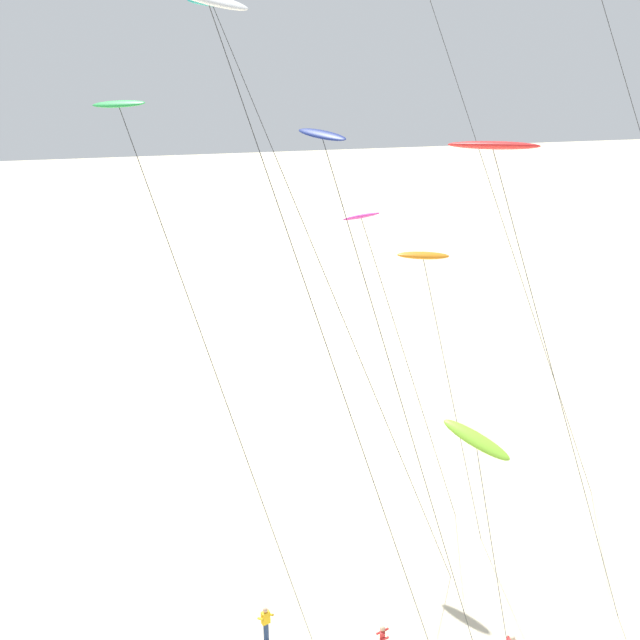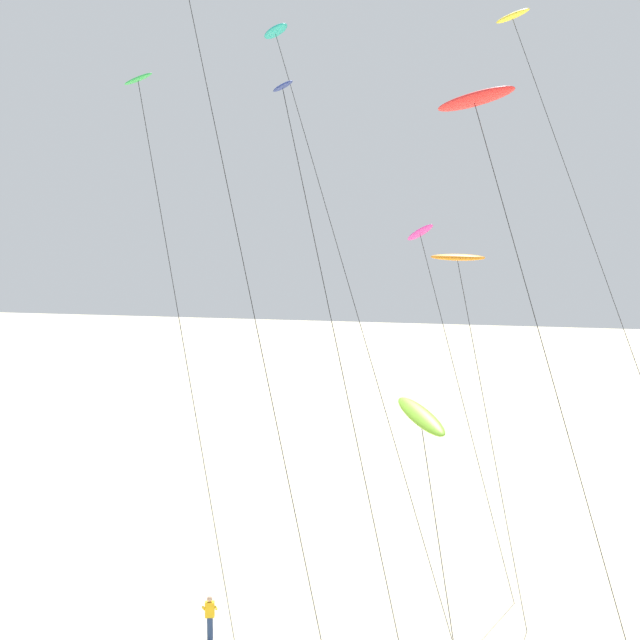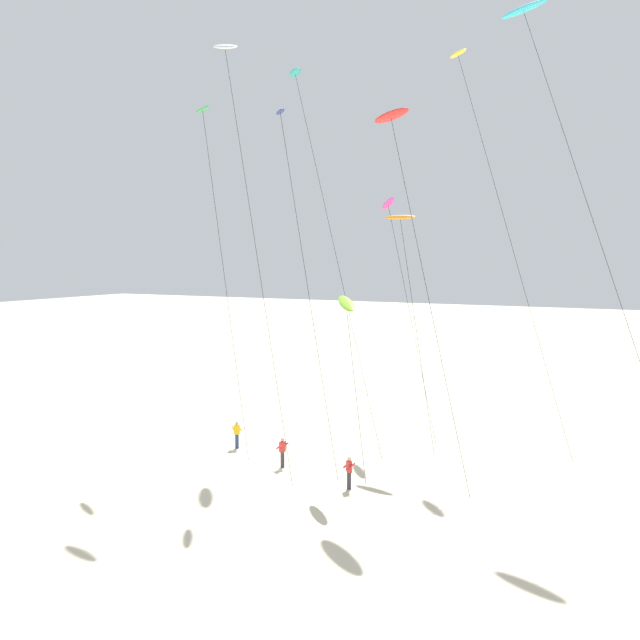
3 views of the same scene
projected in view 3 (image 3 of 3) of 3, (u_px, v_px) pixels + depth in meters
ground_plane at (246, 465)px, 37.50m from camera, size 260.00×260.00×0.00m
kite_yellow at (460, 60)px, 44.72m from camera, size 9.75×7.13×25.57m
kite_white at (226, 53)px, 39.40m from camera, size 8.47×5.77×24.63m
kite_cyan at (525, 14)px, 37.56m from camera, size 10.67×7.22×25.96m
kite_orange at (401, 220)px, 41.12m from camera, size 4.23×2.68×14.33m
kite_green at (204, 122)px, 42.33m from camera, size 6.72×4.65×21.27m
kite_red at (392, 118)px, 36.59m from camera, size 7.38×5.41×19.70m
kite_navy at (282, 124)px, 38.54m from camera, size 6.35×4.85×20.31m
kite_lime at (346, 304)px, 35.24m from camera, size 2.80×2.64×9.76m
kite_teal at (296, 77)px, 45.59m from camera, size 10.17×7.67×24.57m
kite_magenta at (389, 209)px, 44.59m from camera, size 5.38×4.11×15.68m
kite_flyer_nearest at (282, 452)px, 37.00m from camera, size 0.63×0.65×1.67m
kite_flyer_middle at (349, 472)px, 33.52m from camera, size 0.73×0.73×1.67m
kite_flyer_furthest at (237, 434)px, 40.68m from camera, size 0.67×0.65×1.67m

